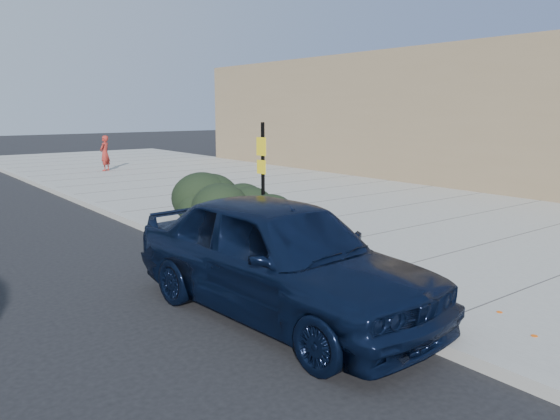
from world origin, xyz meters
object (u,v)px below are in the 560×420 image
at_px(sign_post, 262,171).
at_px(pedestrian, 105,153).
at_px(bike_rack, 254,220).
at_px(sedan_navy, 280,256).
at_px(bench, 301,238).

height_order(sign_post, pedestrian, sign_post).
distance_m(bike_rack, pedestrian, 15.97).
bearing_deg(sedan_navy, bike_rack, 57.58).
xyz_separation_m(sign_post, sedan_navy, (-2.46, -3.80, -0.70)).
xyz_separation_m(bike_rack, pedestrian, (2.87, 15.71, 0.16)).
xyz_separation_m(bike_rack, sedan_navy, (-1.40, -2.62, 0.07)).
height_order(sign_post, sedan_navy, sign_post).
bearing_deg(bench, bike_rack, 82.50).
distance_m(sign_post, sedan_navy, 4.58).
bearing_deg(sign_post, bike_rack, -139.05).
bearing_deg(bike_rack, sedan_navy, -100.62).
bearing_deg(bench, pedestrian, 73.09).
bearing_deg(bench, sedan_navy, -146.68).
height_order(bench, sedan_navy, sedan_navy).
relative_size(sign_post, pedestrian, 1.56).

